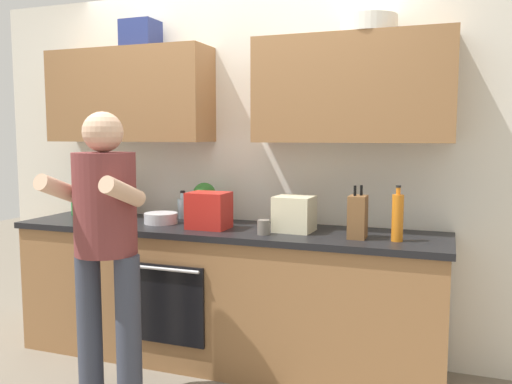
{
  "coord_description": "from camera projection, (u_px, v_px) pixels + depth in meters",
  "views": [
    {
      "loc": [
        1.37,
        -3.12,
        1.49
      ],
      "look_at": [
        0.27,
        -0.1,
        1.15
      ],
      "focal_mm": 37.19,
      "sensor_mm": 36.0,
      "label": 1
    }
  ],
  "objects": [
    {
      "name": "bottle_wine",
      "position": [
        110.0,
        211.0,
        3.58
      ],
      "size": [
        0.06,
        0.06,
        0.21
      ],
      "color": "#471419",
      "rests_on": "counter"
    },
    {
      "name": "grocery_bag_rice",
      "position": [
        294.0,
        214.0,
        3.28
      ],
      "size": [
        0.24,
        0.22,
        0.22
      ],
      "primitive_type": "cube",
      "rotation": [
        0.0,
        0.0,
        -0.05
      ],
      "color": "beige",
      "rests_on": "counter"
    },
    {
      "name": "mixing_bowl",
      "position": [
        161.0,
        218.0,
        3.59
      ],
      "size": [
        0.23,
        0.23,
        0.07
      ],
      "primitive_type": "cylinder",
      "color": "silver",
      "rests_on": "counter"
    },
    {
      "name": "bottle_soda",
      "position": [
        76.0,
        203.0,
        3.96
      ],
      "size": [
        0.08,
        0.08,
        0.24
      ],
      "color": "#198C33",
      "rests_on": "counter"
    },
    {
      "name": "knife_block",
      "position": [
        358.0,
        217.0,
        3.06
      ],
      "size": [
        0.1,
        0.14,
        0.31
      ],
      "color": "brown",
      "rests_on": "counter"
    },
    {
      "name": "bottle_juice",
      "position": [
        398.0,
        217.0,
        2.97
      ],
      "size": [
        0.07,
        0.07,
        0.32
      ],
      "color": "orange",
      "rests_on": "counter"
    },
    {
      "name": "potted_herb",
      "position": [
        204.0,
        200.0,
        3.64
      ],
      "size": [
        0.16,
        0.16,
        0.27
      ],
      "color": "#9E6647",
      "rests_on": "counter"
    },
    {
      "name": "back_wall_unit",
      "position": [
        238.0,
        134.0,
        3.63
      ],
      "size": [
        4.0,
        0.39,
        2.5
      ],
      "color": "silver",
      "rests_on": "ground"
    },
    {
      "name": "cup_stoneware",
      "position": [
        264.0,
        227.0,
        3.18
      ],
      "size": [
        0.08,
        0.08,
        0.09
      ],
      "primitive_type": "cylinder",
      "color": "slate",
      "rests_on": "counter"
    },
    {
      "name": "person_standing",
      "position": [
        105.0,
        233.0,
        2.91
      ],
      "size": [
        0.49,
        0.45,
        1.62
      ],
      "color": "#383D4C",
      "rests_on": "ground"
    },
    {
      "name": "grocery_bag_produce",
      "position": [
        97.0,
        202.0,
        3.85
      ],
      "size": [
        0.28,
        0.22,
        0.23
      ],
      "primitive_type": "cube",
      "rotation": [
        0.0,
        0.0,
        0.28
      ],
      "color": "silver",
      "rests_on": "counter"
    },
    {
      "name": "bottle_water",
      "position": [
        183.0,
        208.0,
        3.77
      ],
      "size": [
        0.08,
        0.08,
        0.2
      ],
      "color": "silver",
      "rests_on": "counter"
    },
    {
      "name": "bottle_syrup",
      "position": [
        126.0,
        201.0,
        3.85
      ],
      "size": [
        0.07,
        0.07,
        0.3
      ],
      "color": "#8C4C14",
      "rests_on": "counter"
    },
    {
      "name": "counter",
      "position": [
        223.0,
        294.0,
        3.49
      ],
      "size": [
        2.84,
        0.67,
        0.9
      ],
      "color": "olive",
      "rests_on": "ground"
    },
    {
      "name": "ground_plane",
      "position": [
        224.0,
        360.0,
        3.54
      ],
      "size": [
        12.0,
        12.0,
        0.0
      ],
      "primitive_type": "plane",
      "color": "#756B5B"
    },
    {
      "name": "grocery_bag_crisps",
      "position": [
        209.0,
        210.0,
        3.39
      ],
      "size": [
        0.26,
        0.2,
        0.23
      ],
      "primitive_type": "cube",
      "rotation": [
        0.0,
        0.0,
        -0.01
      ],
      "color": "red",
      "rests_on": "counter"
    }
  ]
}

